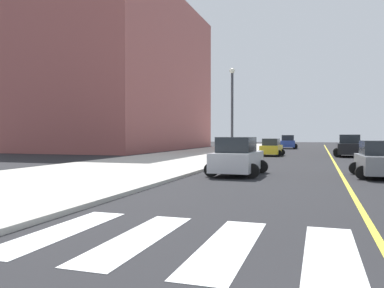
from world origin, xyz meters
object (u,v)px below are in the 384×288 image
at_px(car_black_fourth, 349,146).
at_px(car_yellow_third, 271,148).
at_px(street_lamp, 232,105).
at_px(car_blue_fifth, 288,142).
at_px(car_silver_second, 237,157).
at_px(car_gray_nearest, 379,160).

bearing_deg(car_black_fourth, car_yellow_third, 9.11).
bearing_deg(street_lamp, car_blue_fifth, 85.23).
xyz_separation_m(car_yellow_third, car_black_fourth, (7.10, 0.92, 0.18)).
relative_size(car_silver_second, car_yellow_third, 1.14).
distance_m(car_gray_nearest, car_blue_fifth, 39.18).
distance_m(car_gray_nearest, street_lamp, 14.47).
distance_m(car_black_fourth, car_blue_fifth, 20.98).
relative_size(car_gray_nearest, car_black_fourth, 0.86).
distance_m(car_silver_second, car_black_fourth, 20.93).
distance_m(car_silver_second, car_blue_fifth, 39.61).
bearing_deg(car_silver_second, street_lamp, 104.72).
height_order(car_yellow_third, street_lamp, street_lamp).
xyz_separation_m(car_black_fourth, car_blue_fifth, (-7.03, 19.77, -0.03)).
xyz_separation_m(car_yellow_third, street_lamp, (-2.27, -7.46, 3.65)).
bearing_deg(car_gray_nearest, car_silver_second, 6.70).
bearing_deg(car_black_fourth, street_lamp, 43.52).
relative_size(car_silver_second, car_black_fourth, 0.93).
xyz_separation_m(car_gray_nearest, car_blue_fifth, (-7.04, 38.54, 0.11)).
relative_size(car_black_fourth, car_blue_fifth, 1.02).
height_order(car_yellow_third, car_blue_fifth, car_blue_fifth).
distance_m(car_yellow_third, street_lamp, 8.61).
bearing_deg(street_lamp, car_black_fourth, 41.79).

